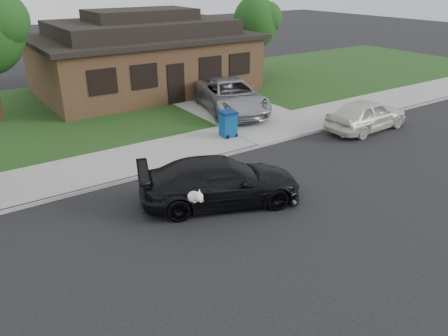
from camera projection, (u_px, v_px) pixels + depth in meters
ground at (232, 206)px, 13.56m from camera, size 120.00×120.00×0.00m
sidewalk at (160, 154)px, 17.32m from camera, size 60.00×3.00×0.12m
curb at (178, 167)px, 16.19m from camera, size 60.00×0.12×0.12m
lawn at (93, 107)px, 23.38m from camera, size 60.00×13.00×0.13m
driveway at (217, 103)px, 24.17m from camera, size 4.50×13.00×0.14m
sedan at (220, 182)px, 13.50m from camera, size 5.40×3.70×1.45m
minivan at (231, 96)px, 22.18m from camera, size 4.15×6.29×1.61m
white_compact at (367, 115)px, 19.92m from camera, size 4.34×1.88×1.46m
recycling_bin at (228, 124)px, 18.89m from camera, size 0.75×0.76×1.12m
house at (144, 56)px, 26.10m from camera, size 12.60×8.60×4.65m
tree_1 at (258, 21)px, 29.16m from camera, size 3.15×3.00×5.25m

